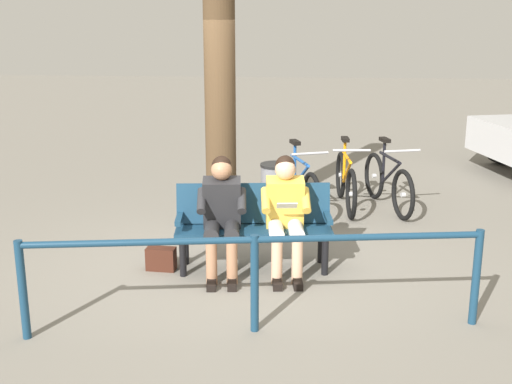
{
  "coord_description": "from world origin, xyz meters",
  "views": [
    {
      "loc": [
        -0.61,
        6.56,
        2.63
      ],
      "look_at": [
        -0.09,
        -0.22,
        0.75
      ],
      "focal_mm": 46.86,
      "sensor_mm": 36.0,
      "label": 1
    }
  ],
  "objects_px": {
    "litter_bin": "(275,197)",
    "bicycle_orange": "(388,183)",
    "person_reading": "(285,210)",
    "handbag": "(161,259)",
    "tree_trunk": "(220,57)",
    "bench": "(254,220)",
    "bicycle_black": "(299,186)",
    "person_companion": "(222,211)",
    "bicycle_blue": "(346,182)"
  },
  "relations": [
    {
      "from": "bicycle_orange",
      "to": "bicycle_black",
      "type": "xyz_separation_m",
      "value": [
        1.19,
        0.26,
        0.0
      ]
    },
    {
      "from": "litter_bin",
      "to": "bicycle_orange",
      "type": "bearing_deg",
      "value": -144.47
    },
    {
      "from": "handbag",
      "to": "bicycle_blue",
      "type": "xyz_separation_m",
      "value": [
        -2.02,
        -2.42,
        0.24
      ]
    },
    {
      "from": "tree_trunk",
      "to": "bicycle_black",
      "type": "xyz_separation_m",
      "value": [
        -0.94,
        -0.73,
        -1.72
      ]
    },
    {
      "from": "handbag",
      "to": "bicycle_orange",
      "type": "relative_size",
      "value": 0.18
    },
    {
      "from": "person_reading",
      "to": "bicycle_orange",
      "type": "distance_m",
      "value": 2.72
    },
    {
      "from": "tree_trunk",
      "to": "bicycle_orange",
      "type": "bearing_deg",
      "value": -155.26
    },
    {
      "from": "person_reading",
      "to": "bench",
      "type": "bearing_deg",
      "value": -27.35
    },
    {
      "from": "bicycle_blue",
      "to": "bicycle_black",
      "type": "relative_size",
      "value": 1.05
    },
    {
      "from": "handbag",
      "to": "litter_bin",
      "type": "height_order",
      "value": "litter_bin"
    },
    {
      "from": "bicycle_orange",
      "to": "bicycle_black",
      "type": "height_order",
      "value": "same"
    },
    {
      "from": "person_reading",
      "to": "handbag",
      "type": "xyz_separation_m",
      "value": [
        1.28,
        0.05,
        -0.54
      ]
    },
    {
      "from": "bench",
      "to": "bicycle_black",
      "type": "bearing_deg",
      "value": -108.35
    },
    {
      "from": "bench",
      "to": "bicycle_orange",
      "type": "relative_size",
      "value": 1.0
    },
    {
      "from": "bench",
      "to": "person_companion",
      "type": "relative_size",
      "value": 1.37
    },
    {
      "from": "bicycle_blue",
      "to": "handbag",
      "type": "bearing_deg",
      "value": -44.88
    },
    {
      "from": "litter_bin",
      "to": "person_companion",
      "type": "bearing_deg",
      "value": 71.23
    },
    {
      "from": "bench",
      "to": "litter_bin",
      "type": "distance_m",
      "value": 1.21
    },
    {
      "from": "person_reading",
      "to": "tree_trunk",
      "type": "height_order",
      "value": "tree_trunk"
    },
    {
      "from": "person_companion",
      "to": "tree_trunk",
      "type": "relative_size",
      "value": 0.29
    },
    {
      "from": "tree_trunk",
      "to": "litter_bin",
      "type": "bearing_deg",
      "value": 174.44
    },
    {
      "from": "handbag",
      "to": "litter_bin",
      "type": "bearing_deg",
      "value": -129.14
    },
    {
      "from": "person_companion",
      "to": "bicycle_black",
      "type": "xyz_separation_m",
      "value": [
        -0.74,
        -2.18,
        -0.3
      ]
    },
    {
      "from": "person_reading",
      "to": "bicycle_orange",
      "type": "bearing_deg",
      "value": -124.6
    },
    {
      "from": "bicycle_orange",
      "to": "bicycle_black",
      "type": "relative_size",
      "value": 1.02
    },
    {
      "from": "person_companion",
      "to": "handbag",
      "type": "relative_size",
      "value": 4.0
    },
    {
      "from": "person_companion",
      "to": "bicycle_black",
      "type": "distance_m",
      "value": 2.32
    },
    {
      "from": "person_companion",
      "to": "bench",
      "type": "bearing_deg",
      "value": -153.03
    },
    {
      "from": "person_companion",
      "to": "bicycle_orange",
      "type": "xyz_separation_m",
      "value": [
        -1.94,
        -2.44,
        -0.3
      ]
    },
    {
      "from": "tree_trunk",
      "to": "bicycle_black",
      "type": "relative_size",
      "value": 2.59
    },
    {
      "from": "bench",
      "to": "litter_bin",
      "type": "height_order",
      "value": "bench"
    },
    {
      "from": "handbag",
      "to": "bicycle_blue",
      "type": "height_order",
      "value": "bicycle_blue"
    },
    {
      "from": "litter_bin",
      "to": "bicycle_orange",
      "type": "xyz_separation_m",
      "value": [
        -1.47,
        -1.05,
        -0.06
      ]
    },
    {
      "from": "person_companion",
      "to": "bicycle_black",
      "type": "relative_size",
      "value": 0.75
    },
    {
      "from": "bench",
      "to": "bicycle_black",
      "type": "relative_size",
      "value": 1.02
    },
    {
      "from": "person_reading",
      "to": "handbag",
      "type": "relative_size",
      "value": 4.0
    },
    {
      "from": "tree_trunk",
      "to": "bench",
      "type": "bearing_deg",
      "value": 111.51
    },
    {
      "from": "bench",
      "to": "bicycle_orange",
      "type": "bearing_deg",
      "value": -131.96
    },
    {
      "from": "bench",
      "to": "bicycle_orange",
      "type": "distance_m",
      "value": 2.78
    },
    {
      "from": "handbag",
      "to": "bicycle_black",
      "type": "height_order",
      "value": "bicycle_black"
    },
    {
      "from": "person_reading",
      "to": "handbag",
      "type": "height_order",
      "value": "person_reading"
    },
    {
      "from": "person_companion",
      "to": "bicycle_black",
      "type": "height_order",
      "value": "person_companion"
    },
    {
      "from": "person_reading",
      "to": "litter_bin",
      "type": "height_order",
      "value": "person_reading"
    },
    {
      "from": "litter_bin",
      "to": "tree_trunk",
      "type": "bearing_deg",
      "value": -5.56
    },
    {
      "from": "person_companion",
      "to": "tree_trunk",
      "type": "distance_m",
      "value": 2.04
    },
    {
      "from": "bench",
      "to": "bicycle_black",
      "type": "xyz_separation_m",
      "value": [
        -0.44,
        -1.98,
        -0.15
      ]
    },
    {
      "from": "person_reading",
      "to": "bicycle_blue",
      "type": "xyz_separation_m",
      "value": [
        -0.74,
        -2.37,
        -0.31
      ]
    },
    {
      "from": "handbag",
      "to": "tree_trunk",
      "type": "bearing_deg",
      "value": -107.46
    },
    {
      "from": "tree_trunk",
      "to": "bicycle_blue",
      "type": "distance_m",
      "value": 2.52
    },
    {
      "from": "tree_trunk",
      "to": "bicycle_blue",
      "type": "relative_size",
      "value": 2.48
    }
  ]
}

